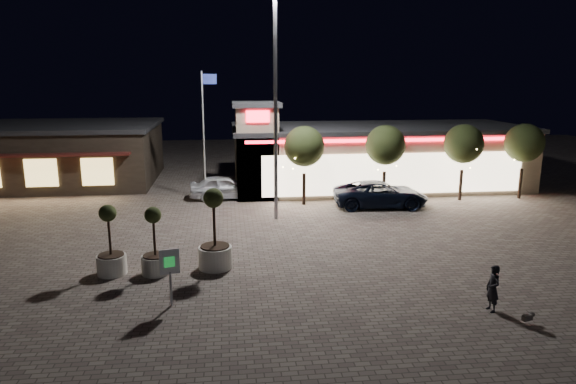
{
  "coord_description": "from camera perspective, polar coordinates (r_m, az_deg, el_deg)",
  "views": [
    {
      "loc": [
        -0.59,
        -19.12,
        7.64
      ],
      "look_at": [
        2.42,
        6.0,
        1.94
      ],
      "focal_mm": 32.0,
      "sensor_mm": 36.0,
      "label": 1
    }
  ],
  "objects": [
    {
      "name": "ground",
      "position": [
        20.6,
        -4.76,
        -9.12
      ],
      "size": [
        90.0,
        90.0,
        0.0
      ],
      "primitive_type": "plane",
      "color": "#6D6258",
      "rests_on": "ground"
    },
    {
      "name": "retail_building",
      "position": [
        36.77,
        9.2,
        4.04
      ],
      "size": [
        20.4,
        8.4,
        6.1
      ],
      "color": "tan",
      "rests_on": "ground"
    },
    {
      "name": "restaurant_building",
      "position": [
        41.69,
        -25.6,
        3.9
      ],
      "size": [
        16.4,
        11.0,
        4.3
      ],
      "color": "#382D23",
      "rests_on": "ground"
    },
    {
      "name": "floodlight_pole",
      "position": [
        27.25,
        -1.41,
        11.39
      ],
      "size": [
        0.6,
        0.4,
        12.38
      ],
      "color": "gray",
      "rests_on": "ground"
    },
    {
      "name": "flagpole",
      "position": [
        32.28,
        -9.22,
        7.39
      ],
      "size": [
        0.95,
        0.1,
        8.0
      ],
      "color": "white",
      "rests_on": "ground"
    },
    {
      "name": "string_tree_a",
      "position": [
        30.74,
        1.82,
        5.06
      ],
      "size": [
        2.42,
        2.42,
        4.79
      ],
      "color": "#332319",
      "rests_on": "ground"
    },
    {
      "name": "string_tree_b",
      "position": [
        31.87,
        10.78,
        5.12
      ],
      "size": [
        2.42,
        2.42,
        4.79
      ],
      "color": "#332319",
      "rests_on": "ground"
    },
    {
      "name": "string_tree_c",
      "position": [
        33.72,
        18.94,
        5.06
      ],
      "size": [
        2.42,
        2.42,
        4.79
      ],
      "color": "#332319",
      "rests_on": "ground"
    },
    {
      "name": "string_tree_d",
      "position": [
        35.63,
        24.77,
        4.96
      ],
      "size": [
        2.42,
        2.42,
        4.79
      ],
      "color": "#332319",
      "rests_on": "ground"
    },
    {
      "name": "pickup_truck",
      "position": [
        31.16,
        10.25,
        -0.23
      ],
      "size": [
        5.75,
        2.94,
        1.55
      ],
      "primitive_type": "imported",
      "rotation": [
        0.0,
        0.0,
        1.5
      ],
      "color": "black",
      "rests_on": "ground"
    },
    {
      "name": "white_sedan",
      "position": [
        32.94,
        -6.99,
        0.55
      ],
      "size": [
        4.52,
        1.89,
        1.53
      ],
      "primitive_type": "imported",
      "rotation": [
        0.0,
        0.0,
        1.59
      ],
      "color": "silver",
      "rests_on": "ground"
    },
    {
      "name": "pedestrian",
      "position": [
        18.53,
        21.81,
        -9.93
      ],
      "size": [
        0.42,
        0.61,
        1.6
      ],
      "primitive_type": "imported",
      "rotation": [
        0.0,
        0.0,
        -1.5
      ],
      "color": "black",
      "rests_on": "ground"
    },
    {
      "name": "dog",
      "position": [
        18.31,
        25.2,
        -12.39
      ],
      "size": [
        0.47,
        0.27,
        0.25
      ],
      "color": "#59514C",
      "rests_on": "ground"
    },
    {
      "name": "planter_left",
      "position": [
        20.99,
        -14.54,
        -6.62
      ],
      "size": [
        1.11,
        1.11,
        2.73
      ],
      "color": "silver",
      "rests_on": "ground"
    },
    {
      "name": "planter_mid",
      "position": [
        21.46,
        -19.09,
        -6.41
      ],
      "size": [
        1.15,
        1.15,
        2.83
      ],
      "color": "silver",
      "rests_on": "ground"
    },
    {
      "name": "planter_right",
      "position": [
        21.07,
        -8.12,
        -5.72
      ],
      "size": [
        1.36,
        1.36,
        3.33
      ],
      "color": "silver",
      "rests_on": "ground"
    },
    {
      "name": "valet_sign",
      "position": [
        17.86,
        -13.01,
        -8.07
      ],
      "size": [
        0.66,
        0.21,
        2.01
      ],
      "color": "gray",
      "rests_on": "ground"
    }
  ]
}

